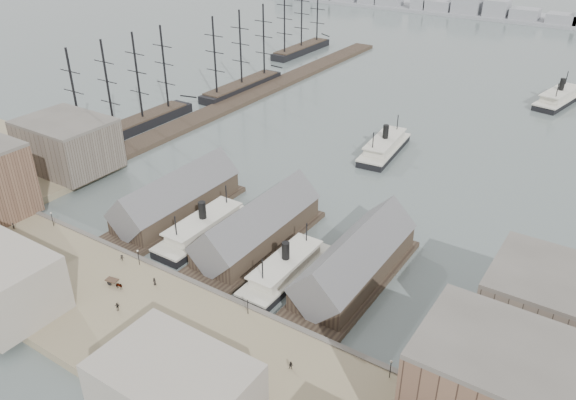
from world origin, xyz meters
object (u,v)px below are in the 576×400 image
Objects in this scene: horse_cart_left at (29,244)px; horse_cart_center at (117,284)px; ferry_docked_west at (204,228)px; horse_cart_right at (191,371)px.

horse_cart_center is (28.86, 0.77, -0.00)m from horse_cart_left.
ferry_docked_west is 47.52m from horse_cart_right.
horse_cart_left is 28.87m from horse_cart_center.
horse_cart_center is at bearing -73.62° from horse_cart_left.
horse_cart_left is 1.06× the size of horse_cart_right.
horse_cart_center is (0.16, -27.59, 0.43)m from ferry_docked_west.
horse_cart_left reaches higher than horse_cart_center.
horse_cart_left is 0.97× the size of horse_cart_center.
ferry_docked_west is at bearing -9.01° from horse_cart_center.
horse_cart_center reaches higher than horse_cart_right.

